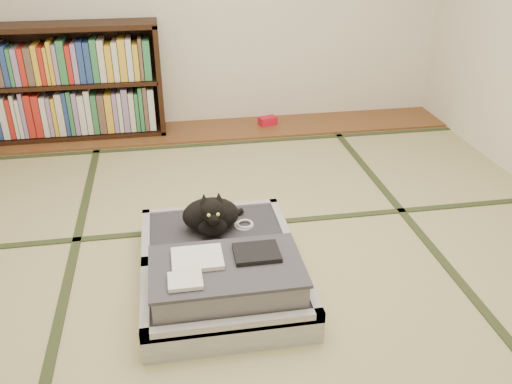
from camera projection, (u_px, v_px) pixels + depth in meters
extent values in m
plane|color=tan|center=(258.00, 263.00, 2.95)|extent=(4.50, 4.50, 0.00)
cube|color=brown|center=(218.00, 130.00, 4.69)|extent=(4.00, 0.50, 0.02)
cube|color=red|center=(268.00, 121.00, 4.76)|extent=(0.17, 0.13, 0.07)
cube|color=#2D381E|center=(68.00, 281.00, 2.80)|extent=(0.05, 4.50, 0.01)
cube|color=#2D381E|center=(430.00, 245.00, 3.10)|extent=(0.05, 4.50, 0.01)
cube|color=#2D381E|center=(247.00, 225.00, 3.30)|extent=(4.00, 0.05, 0.01)
cube|color=#2D381E|center=(222.00, 144.00, 4.43)|extent=(4.00, 0.05, 0.01)
cube|color=black|center=(159.00, 78.00, 4.47)|extent=(0.04, 0.32, 0.89)
cube|color=black|center=(83.00, 133.00, 4.57)|extent=(1.39, 0.32, 0.04)
cube|color=black|center=(66.00, 26.00, 4.16)|extent=(1.39, 0.32, 0.04)
cube|color=black|center=(75.00, 82.00, 4.37)|extent=(1.33, 0.32, 0.03)
cube|color=black|center=(77.00, 77.00, 4.50)|extent=(1.39, 0.02, 0.89)
cube|color=gray|center=(78.00, 109.00, 4.45)|extent=(1.25, 0.22, 0.38)
cube|color=gray|center=(70.00, 59.00, 4.26)|extent=(1.25, 0.22, 0.34)
cube|color=silver|center=(228.00, 303.00, 2.54)|extent=(0.79, 0.53, 0.14)
cube|color=#313038|center=(227.00, 297.00, 2.53)|extent=(0.71, 0.44, 0.10)
cube|color=silver|center=(234.00, 326.00, 2.30)|extent=(0.79, 0.04, 0.05)
cube|color=silver|center=(221.00, 261.00, 2.72)|extent=(0.79, 0.04, 0.05)
cube|color=silver|center=(145.00, 299.00, 2.45)|extent=(0.04, 0.53, 0.05)
cube|color=silver|center=(306.00, 282.00, 2.57)|extent=(0.04, 0.53, 0.05)
cube|color=silver|center=(216.00, 242.00, 3.00)|extent=(0.79, 0.53, 0.14)
cube|color=#313038|center=(216.00, 237.00, 2.99)|extent=(0.71, 0.44, 0.10)
cube|color=silver|center=(220.00, 256.00, 2.76)|extent=(0.79, 0.04, 0.05)
cube|color=silver|center=(211.00, 210.00, 3.18)|extent=(0.79, 0.04, 0.05)
cube|color=silver|center=(146.00, 237.00, 2.91)|extent=(0.04, 0.53, 0.05)
cube|color=silver|center=(282.00, 225.00, 3.03)|extent=(0.04, 0.53, 0.05)
cylinder|color=black|center=(221.00, 257.00, 2.74)|extent=(0.71, 0.03, 0.03)
cube|color=gray|center=(227.00, 280.00, 2.48)|extent=(0.68, 0.41, 0.14)
cube|color=#3F3E47|center=(226.00, 266.00, 2.45)|extent=(0.70, 0.43, 0.02)
cube|color=silver|center=(197.00, 258.00, 2.46)|extent=(0.23, 0.19, 0.02)
cube|color=black|center=(257.00, 253.00, 2.50)|extent=(0.21, 0.17, 0.02)
cube|color=silver|center=(185.00, 281.00, 2.31)|extent=(0.15, 0.13, 0.02)
cube|color=white|center=(180.00, 346.00, 2.28)|extent=(0.06, 0.01, 0.04)
cube|color=white|center=(210.00, 345.00, 2.31)|extent=(0.05, 0.01, 0.04)
cube|color=orange|center=(295.00, 332.00, 2.36)|extent=(0.05, 0.01, 0.04)
cube|color=#197F33|center=(278.00, 330.00, 2.34)|extent=(0.04, 0.01, 0.03)
ellipsoid|color=black|center=(211.00, 215.00, 2.92)|extent=(0.31, 0.20, 0.19)
ellipsoid|color=black|center=(213.00, 227.00, 2.85)|extent=(0.15, 0.11, 0.11)
ellipsoid|color=black|center=(212.00, 211.00, 2.77)|extent=(0.13, 0.12, 0.12)
sphere|color=black|center=(214.00, 219.00, 2.73)|extent=(0.06, 0.06, 0.06)
cone|color=black|center=(204.00, 198.00, 2.75)|extent=(0.05, 0.06, 0.06)
cone|color=black|center=(219.00, 197.00, 2.77)|extent=(0.05, 0.06, 0.06)
sphere|color=#A5BF33|center=(209.00, 215.00, 2.71)|extent=(0.02, 0.02, 0.02)
sphere|color=#A5BF33|center=(218.00, 214.00, 2.72)|extent=(0.02, 0.02, 0.02)
cylinder|color=black|center=(228.00, 215.00, 3.05)|extent=(0.19, 0.11, 0.03)
torus|color=white|center=(244.00, 225.00, 2.99)|extent=(0.11, 0.11, 0.01)
torus|color=white|center=(245.00, 224.00, 2.98)|extent=(0.09, 0.09, 0.01)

